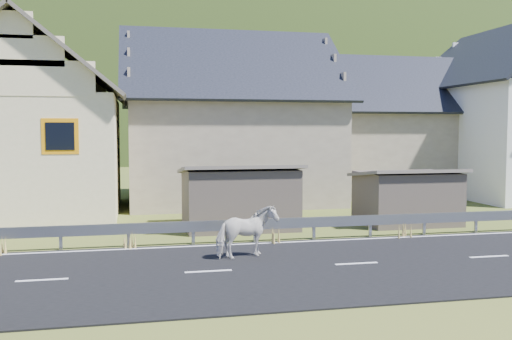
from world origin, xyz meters
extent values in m
plane|color=#374B1A|center=(0.00, 0.00, 0.00)|extent=(160.00, 160.00, 0.00)
cube|color=black|center=(0.00, 0.00, 0.02)|extent=(60.00, 7.00, 0.04)
cube|color=silver|center=(0.00, 0.00, 0.04)|extent=(60.00, 6.60, 0.01)
cube|color=#93969B|center=(0.00, 3.68, 0.58)|extent=(28.00, 0.08, 0.34)
cube|color=#93969B|center=(-8.00, 3.70, 0.35)|extent=(0.10, 0.06, 0.70)
cube|color=#93969B|center=(-6.00, 3.70, 0.35)|extent=(0.10, 0.06, 0.70)
cube|color=#93969B|center=(-4.00, 3.70, 0.35)|extent=(0.10, 0.06, 0.70)
cube|color=#93969B|center=(-2.00, 3.70, 0.35)|extent=(0.10, 0.06, 0.70)
cube|color=#93969B|center=(0.00, 3.70, 0.35)|extent=(0.10, 0.06, 0.70)
cube|color=#93969B|center=(2.00, 3.70, 0.35)|extent=(0.10, 0.06, 0.70)
cube|color=#93969B|center=(4.00, 3.70, 0.35)|extent=(0.10, 0.06, 0.70)
cube|color=#93969B|center=(6.00, 3.70, 0.35)|extent=(0.10, 0.06, 0.70)
cube|color=brown|center=(-2.00, 6.50, 1.10)|extent=(4.30, 3.30, 2.40)
cube|color=brown|center=(4.50, 6.00, 1.00)|extent=(3.80, 2.90, 2.20)
cube|color=#FFEBB9|center=(-10.00, 12.00, 2.50)|extent=(7.00, 9.00, 5.00)
cube|color=orange|center=(-8.40, 7.50, 3.40)|extent=(1.30, 0.12, 1.30)
cube|color=tan|center=(-1.00, 15.00, 2.50)|extent=(10.00, 9.00, 5.00)
cube|color=tan|center=(9.00, 17.00, 2.30)|extent=(9.00, 8.00, 4.60)
ellipsoid|color=#1D330C|center=(5.00, 180.00, -20.00)|extent=(440.00, 280.00, 260.00)
imported|color=silver|center=(-2.75, 1.33, 0.77)|extent=(1.29, 1.89, 1.46)
camera|label=1|loc=(-5.82, -14.17, 3.62)|focal=40.00mm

